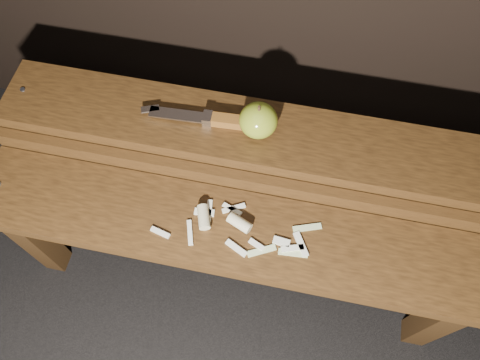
% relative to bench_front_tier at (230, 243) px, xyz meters
% --- Properties ---
extents(ground, '(60.00, 60.00, 0.00)m').
position_rel_bench_front_tier_xyz_m(ground, '(0.00, 0.06, -0.35)').
color(ground, black).
extents(bench_front_tier, '(1.20, 0.20, 0.42)m').
position_rel_bench_front_tier_xyz_m(bench_front_tier, '(0.00, 0.00, 0.00)').
color(bench_front_tier, black).
rests_on(bench_front_tier, ground).
extents(bench_rear_tier, '(1.20, 0.21, 0.50)m').
position_rel_bench_front_tier_xyz_m(bench_rear_tier, '(0.00, 0.23, 0.06)').
color(bench_rear_tier, black).
rests_on(bench_rear_tier, ground).
extents(apple, '(0.09, 0.09, 0.09)m').
position_rel_bench_front_tier_xyz_m(apple, '(0.02, 0.23, 0.19)').
color(apple, olive).
rests_on(apple, bench_rear_tier).
extents(knife, '(0.29, 0.04, 0.03)m').
position_rel_bench_front_tier_xyz_m(knife, '(-0.07, 0.23, 0.16)').
color(knife, brown).
rests_on(knife, bench_rear_tier).
extents(apple_scraps, '(0.38, 0.13, 0.03)m').
position_rel_bench_front_tier_xyz_m(apple_scraps, '(0.01, 0.02, 0.08)').
color(apple_scraps, beige).
rests_on(apple_scraps, bench_front_tier).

